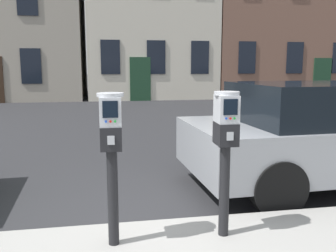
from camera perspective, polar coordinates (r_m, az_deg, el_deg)
name	(u,v)px	position (r m, az deg, el deg)	size (l,w,h in m)	color
ground_plane	(150,243)	(3.56, -2.85, -17.95)	(160.00, 160.00, 0.00)	#28282B
parking_meter_near_kerb	(111,142)	(2.99, -8.88, -2.48)	(0.23, 0.26, 1.29)	black
parking_meter_twin_adjacent	(226,138)	(3.16, 9.04, -1.86)	(0.23, 0.26, 1.28)	black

